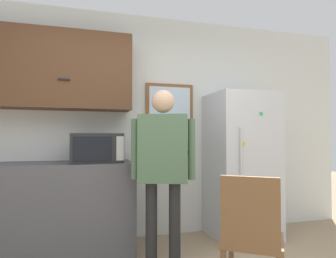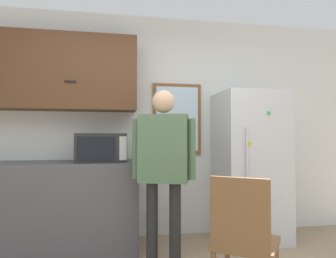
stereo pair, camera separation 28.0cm
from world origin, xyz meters
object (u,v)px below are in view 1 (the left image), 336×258
at_px(person, 163,157).
at_px(chair, 252,234).
at_px(microwave, 97,148).
at_px(refrigerator, 242,165).

height_order(person, chair, person).
distance_m(microwave, person, 0.75).
distance_m(microwave, refrigerator, 1.73).
distance_m(refrigerator, chair, 1.60).
xyz_separation_m(microwave, chair, (1.00, -1.33, -0.57)).
height_order(microwave, person, person).
height_order(person, refrigerator, refrigerator).
height_order(refrigerator, chair, refrigerator).
distance_m(microwave, chair, 1.76).
bearing_deg(person, refrigerator, 43.05).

